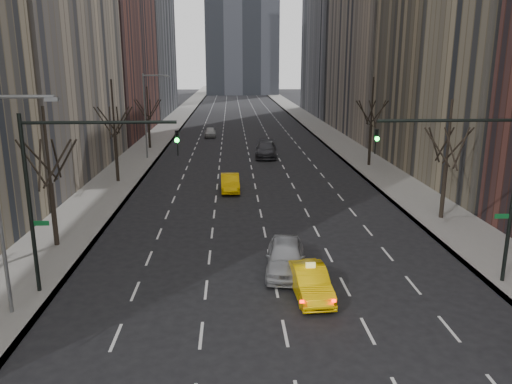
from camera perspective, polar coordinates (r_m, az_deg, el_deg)
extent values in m
cube|color=slate|center=(80.59, -10.23, 7.04)|extent=(4.50, 320.00, 0.15)
cube|color=slate|center=(81.20, 7.32, 7.21)|extent=(4.50, 320.00, 0.15)
cylinder|color=black|center=(30.21, -22.09, -2.40)|extent=(0.28, 0.28, 3.57)
cylinder|color=black|center=(29.39, -22.81, 4.92)|extent=(0.16, 0.16, 4.25)
cylinder|color=black|center=(30.27, -21.85, 3.53)|extent=(0.42, 1.80, 2.52)
cylinder|color=black|center=(29.55, -20.98, 3.37)|extent=(1.74, 0.72, 2.52)
cylinder|color=black|center=(28.81, -21.77, 3.03)|extent=(1.46, 1.25, 2.52)
cylinder|color=black|center=(28.81, -23.47, 2.86)|extent=(0.42, 1.80, 2.52)
cylinder|color=black|center=(29.55, -24.31, 3.04)|extent=(1.74, 0.72, 2.52)
cylinder|color=black|center=(30.27, -23.48, 3.37)|extent=(1.46, 1.25, 2.52)
cylinder|color=black|center=(45.16, -15.65, 3.71)|extent=(0.28, 0.28, 3.99)
cylinder|color=black|center=(44.59, -16.03, 9.23)|extent=(0.16, 0.16, 4.75)
cylinder|color=black|center=(45.49, -15.51, 7.91)|extent=(0.42, 1.80, 2.52)
cylinder|color=black|center=(44.81, -14.83, 7.86)|extent=(1.74, 0.72, 2.52)
cylinder|color=black|center=(44.02, -15.24, 7.72)|extent=(1.46, 1.25, 2.52)
cylinder|color=black|center=(43.91, -16.36, 7.63)|extent=(0.42, 1.80, 2.52)
cylinder|color=black|center=(44.60, -17.03, 7.68)|extent=(1.74, 0.72, 2.52)
cylinder|color=black|center=(45.38, -16.59, 7.82)|extent=(1.46, 1.25, 2.52)
cylinder|color=black|center=(62.67, -12.10, 6.51)|extent=(0.28, 0.28, 3.36)
cylinder|color=black|center=(62.29, -12.28, 9.86)|extent=(0.16, 0.16, 4.00)
cylinder|color=black|center=(63.16, -11.99, 9.23)|extent=(0.42, 1.80, 2.52)
cylinder|color=black|center=(62.51, -11.46, 9.21)|extent=(1.74, 0.72, 2.52)
cylinder|color=black|center=(61.70, -11.71, 9.13)|extent=(1.46, 1.25, 2.52)
cylinder|color=black|center=(61.54, -12.51, 9.07)|extent=(0.42, 1.80, 2.52)
cylinder|color=black|center=(62.19, -13.03, 9.10)|extent=(1.74, 0.72, 2.52)
cylinder|color=black|center=(63.00, -12.76, 9.18)|extent=(1.46, 1.25, 2.52)
cylinder|color=black|center=(35.26, 20.62, 0.05)|extent=(0.28, 0.28, 3.57)
cylinder|color=black|center=(34.56, 21.19, 6.34)|extent=(0.16, 0.16, 4.25)
cylinder|color=black|center=(35.51, 20.74, 5.11)|extent=(0.42, 1.80, 2.52)
cylinder|color=black|center=(35.28, 22.08, 4.93)|extent=(1.74, 0.72, 2.52)
cylinder|color=black|center=(34.46, 22.43, 4.69)|extent=(1.46, 1.25, 2.52)
cylinder|color=black|center=(33.86, 21.39, 4.63)|extent=(0.42, 1.80, 2.52)
cylinder|color=black|center=(34.09, 20.01, 4.82)|extent=(1.74, 0.72, 2.52)
cylinder|color=black|center=(34.92, 19.71, 5.05)|extent=(1.46, 1.25, 2.52)
cylinder|color=black|center=(51.87, 12.88, 5.22)|extent=(0.28, 0.28, 3.99)
cylinder|color=black|center=(51.38, 13.16, 10.03)|extent=(0.16, 0.16, 4.75)
cylinder|color=black|center=(52.32, 12.99, 8.85)|extent=(0.42, 1.80, 2.52)
cylinder|color=black|center=(51.98, 13.86, 8.77)|extent=(1.74, 0.72, 2.52)
cylinder|color=black|center=(51.13, 13.97, 8.67)|extent=(1.46, 1.25, 2.52)
cylinder|color=black|center=(50.62, 13.18, 8.66)|extent=(0.42, 1.80, 2.52)
cylinder|color=black|center=(50.98, 12.29, 8.75)|extent=(1.74, 0.72, 2.52)
cylinder|color=black|center=(51.83, 12.21, 8.84)|extent=(1.46, 1.25, 2.52)
cylinder|color=black|center=(23.81, -24.45, -1.45)|extent=(0.18, 0.18, 8.00)
cylinder|color=black|center=(22.14, -17.53, 7.59)|extent=(6.50, 0.14, 0.14)
imported|color=black|center=(21.68, -8.97, 5.54)|extent=(0.18, 0.22, 1.10)
sphere|color=#0CFF33|center=(21.48, -9.03, 5.86)|extent=(0.20, 0.20, 0.20)
cube|color=#0C5926|center=(23.88, -23.36, -3.29)|extent=(0.70, 0.04, 0.22)
cylinder|color=black|center=(23.47, 21.36, 7.62)|extent=(6.50, 0.14, 0.14)
imported|color=black|center=(22.46, 13.52, 5.63)|extent=(0.18, 0.22, 1.10)
sphere|color=#0CFF33|center=(22.26, 13.67, 5.93)|extent=(0.20, 0.20, 0.20)
cube|color=#0C5926|center=(25.57, 26.30, -2.49)|extent=(0.70, 0.04, 0.22)
cylinder|color=slate|center=(20.89, -25.48, 9.81)|extent=(2.60, 0.14, 0.14)
cube|color=slate|center=(20.47, -22.31, 9.78)|extent=(0.50, 0.22, 0.15)
cylinder|color=slate|center=(55.35, -12.56, 8.41)|extent=(0.16, 0.16, 9.00)
cylinder|color=slate|center=(54.89, -11.43, 12.93)|extent=(2.60, 0.14, 0.14)
cube|color=slate|center=(54.73, -10.16, 12.88)|extent=(0.50, 0.22, 0.15)
imported|color=#FFC605|center=(22.81, 6.20, -10.14)|extent=(1.71, 4.22, 1.36)
imported|color=#94969B|center=(25.11, 3.40, -7.38)|extent=(2.47, 4.96, 1.62)
imported|color=#FFC005|center=(40.92, -2.98, 1.09)|extent=(1.60, 4.27, 1.39)
imported|color=#2F2F34|center=(55.96, 1.18, 4.88)|extent=(2.82, 6.00, 1.69)
imported|color=#B8B8B8|center=(72.03, -5.24, 6.84)|extent=(1.72, 4.04, 1.36)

